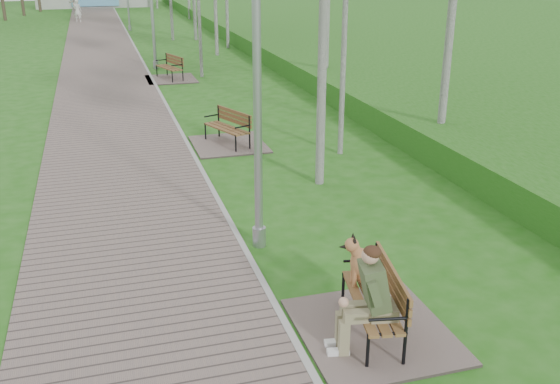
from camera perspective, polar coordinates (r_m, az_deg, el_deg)
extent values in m
plane|color=#1F5E12|center=(11.99, -5.26, -1.65)|extent=(120.00, 120.00, 0.00)
cube|color=#70605B|center=(32.70, -16.08, 12.19)|extent=(3.50, 67.00, 0.04)
cube|color=#999993|center=(32.76, -12.96, 12.49)|extent=(0.10, 67.00, 0.05)
cube|color=#3F7C2C|center=(34.24, 8.21, 13.11)|extent=(14.00, 70.00, 1.60)
cube|color=#70605B|center=(8.38, 8.51, -12.44)|extent=(1.89, 2.10, 0.04)
cube|color=brown|center=(8.12, 8.35, -9.84)|extent=(0.75, 1.63, 0.04)
cube|color=brown|center=(8.04, 10.22, -7.96)|extent=(0.33, 1.55, 0.35)
cube|color=#70605B|center=(16.05, -4.70, 4.36)|extent=(1.80, 2.00, 0.04)
cube|color=brown|center=(15.92, -4.92, 5.83)|extent=(0.97, 1.56, 0.04)
cube|color=brown|center=(15.98, -4.23, 6.90)|extent=(0.59, 1.41, 0.33)
cube|color=#70605B|center=(24.92, -9.93, 10.13)|extent=(1.86, 2.07, 0.04)
cube|color=brown|center=(24.84, -10.12, 11.13)|extent=(0.91, 1.62, 0.04)
cube|color=brown|center=(24.89, -9.63, 11.84)|extent=(0.50, 1.49, 0.34)
cylinder|color=#96999E|center=(10.46, -1.91, -4.09)|extent=(0.22, 0.22, 0.34)
cylinder|color=#96999E|center=(9.64, -2.10, 10.20)|extent=(0.13, 0.13, 5.59)
cylinder|color=#96999E|center=(27.40, -11.29, 11.33)|extent=(0.22, 0.22, 0.33)
cylinder|color=#96999E|center=(27.10, -11.70, 16.80)|extent=(0.13, 0.13, 5.58)
cylinder|color=#96999E|center=(41.70, -13.55, 14.36)|extent=(0.20, 0.20, 0.30)
cylinder|color=#96999E|center=(59.87, -14.56, 16.13)|extent=(0.18, 0.18, 0.26)
imported|color=white|center=(47.62, -18.03, 15.47)|extent=(0.66, 0.55, 1.56)
imported|color=gray|center=(55.05, -18.31, 16.10)|extent=(0.85, 0.70, 1.64)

